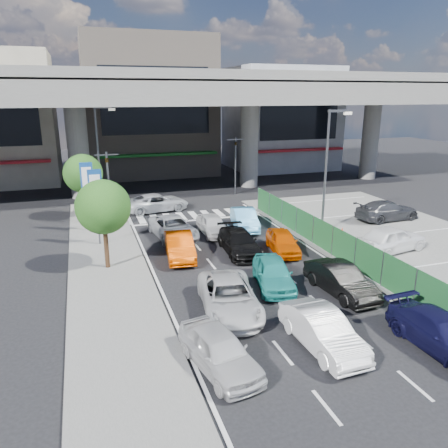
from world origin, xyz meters
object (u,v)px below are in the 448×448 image
object	(u,v)px
minivan_navy_back	(442,333)
parked_sedan_dgrey	(387,210)
van_white_back_left	(219,350)
sedan_black_mid	(239,242)
hatch_white_back_mid	(322,330)
taxi_orange_left	(180,246)
sedan_white_mid_left	(229,297)
traffic_cone	(342,232)
sedan_white_front_mid	(213,225)
signboard_near	(96,197)
traffic_light_right	(236,151)
crossing_wagon_silver	(157,203)
taxi_teal_mid	(273,273)
wagon_silver_front_left	(173,228)
street_lamp_right	(329,162)
kei_truck_front_right	(244,219)
street_lamp_left	(100,148)
hatch_black_mid_right	(341,280)
tree_far	(83,174)
taxi_orange_right	(283,242)
traffic_light_left	(108,171)
parked_sedan_white	(391,239)
tree_near	(103,207)
signboard_far	(88,187)

from	to	relation	value
minivan_navy_back	parked_sedan_dgrey	distance (m)	17.32
van_white_back_left	sedan_black_mid	size ratio (longest dim) A/B	0.89
hatch_white_back_mid	taxi_orange_left	distance (m)	10.99
sedan_white_mid_left	traffic_cone	bearing A→B (deg)	44.08
van_white_back_left	sedan_white_front_mid	xyz separation A→B (m)	(4.03, 14.18, -0.03)
minivan_navy_back	parked_sedan_dgrey	world-z (taller)	parked_sedan_dgrey
signboard_near	taxi_orange_left	bearing A→B (deg)	-39.95
traffic_light_right	crossing_wagon_silver	distance (m)	9.39
minivan_navy_back	taxi_teal_mid	xyz separation A→B (m)	(-3.51, 6.87, 0.04)
wagon_silver_front_left	sedan_white_front_mid	world-z (taller)	wagon_silver_front_left
street_lamp_right	kei_truck_front_right	world-z (taller)	street_lamp_right
street_lamp_left	parked_sedan_dgrey	distance (m)	22.55
street_lamp_right	hatch_black_mid_right	world-z (taller)	street_lamp_right
minivan_navy_back	traffic_light_right	bearing A→B (deg)	83.98
street_lamp_right	street_lamp_left	size ratio (longest dim) A/B	1.00
sedan_black_mid	traffic_cone	distance (m)	7.17
traffic_light_right	parked_sedan_dgrey	size ratio (longest dim) A/B	1.07
tree_far	taxi_orange_right	bearing A→B (deg)	-45.71
street_lamp_left	sedan_white_front_mid	xyz separation A→B (m)	(6.33, -9.98, -4.12)
taxi_orange_right	traffic_light_left	bearing A→B (deg)	148.99
parked_sedan_dgrey	parked_sedan_white	bearing A→B (deg)	140.16
kei_truck_front_right	parked_sedan_dgrey	bearing A→B (deg)	3.46
hatch_white_back_mid	tree_near	bearing A→B (deg)	122.08
tree_far	traffic_cone	bearing A→B (deg)	-32.80
street_lamp_left	taxi_orange_left	bearing A→B (deg)	-76.20
street_lamp_left	taxi_orange_right	xyz separation A→B (m)	(9.26, -14.50, -4.13)
street_lamp_right	sedan_white_front_mid	distance (m)	8.51
signboard_far	wagon_silver_front_left	distance (m)	6.24
minivan_navy_back	van_white_back_left	bearing A→B (deg)	167.14
taxi_teal_mid	tree_far	bearing A→B (deg)	131.44
sedan_white_mid_left	hatch_black_mid_right	xyz separation A→B (m)	(5.45, 0.04, 0.00)
traffic_light_left	parked_sedan_dgrey	xyz separation A→B (m)	(19.23, -4.85, -3.17)
wagon_silver_front_left	parked_sedan_dgrey	size ratio (longest dim) A/B	1.00
traffic_light_right	sedan_white_front_mid	distance (m)	12.71
traffic_light_left	signboard_far	xyz separation A→B (m)	(-1.40, -1.01, -0.87)
street_lamp_right	sedan_white_mid_left	distance (m)	13.44
hatch_white_back_mid	sedan_white_front_mid	world-z (taller)	hatch_white_back_mid
traffic_light_right	kei_truck_front_right	xyz separation A→B (m)	(-3.06, -10.47, -3.25)
taxi_orange_left	parked_sedan_white	world-z (taller)	parked_sedan_white
traffic_cone	tree_far	bearing A→B (deg)	147.20
wagon_silver_front_left	sedan_white_mid_left	bearing A→B (deg)	-95.27
sedan_white_mid_left	parked_sedan_white	xyz separation A→B (m)	(11.34, 3.96, 0.14)
tree_far	van_white_back_left	bearing A→B (deg)	-79.65
hatch_black_mid_right	kei_truck_front_right	xyz separation A→B (m)	(-0.58, 10.96, 0.00)
taxi_teal_mid	parked_sedan_dgrey	size ratio (longest dim) A/B	0.83
street_lamp_left	signboard_far	bearing A→B (deg)	-100.31
kei_truck_front_right	sedan_white_mid_left	bearing A→B (deg)	-102.93
taxi_orange_left	street_lamp_right	bearing A→B (deg)	15.31
traffic_cone	parked_sedan_white	bearing A→B (deg)	-67.10
parked_sedan_white	taxi_orange_right	bearing A→B (deg)	60.32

